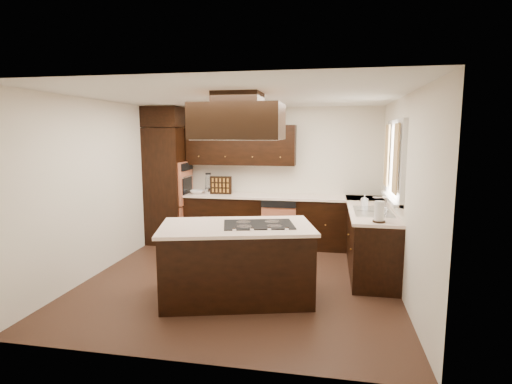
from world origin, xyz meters
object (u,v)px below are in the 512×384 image
at_px(island, 237,263).
at_px(range_hood, 238,122).
at_px(oven_column, 168,186).
at_px(spice_rack, 221,185).

relative_size(island, range_hood, 1.69).
relative_size(oven_column, island, 1.20).
xyz_separation_m(oven_column, spice_rack, (1.00, 0.07, 0.02)).
height_order(oven_column, range_hood, range_hood).
bearing_deg(spice_rack, oven_column, 179.07).
height_order(island, spice_rack, spice_rack).
bearing_deg(oven_column, spice_rack, 4.18).
bearing_deg(island, range_hood, 67.23).
bearing_deg(spice_rack, island, -75.41).
xyz_separation_m(oven_column, range_hood, (1.88, -2.25, 1.10)).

